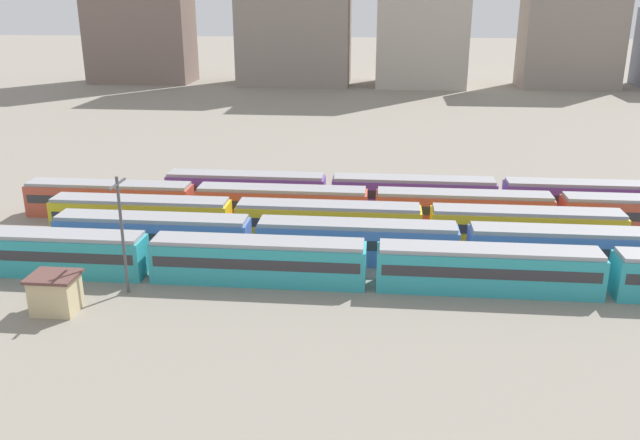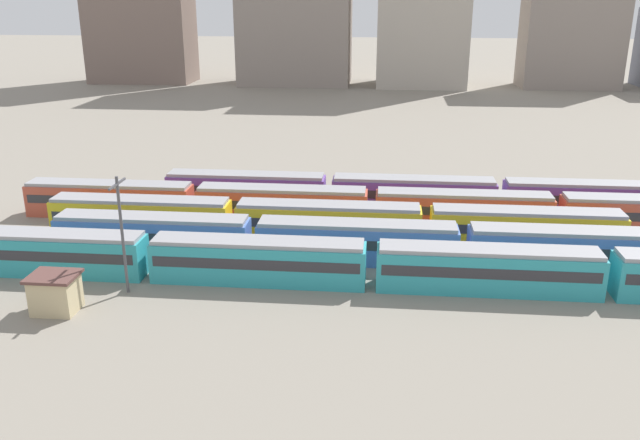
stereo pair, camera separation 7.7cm
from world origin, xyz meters
TOP-DOWN VIEW (x-y plane):
  - ground_plane at (0.00, 10.40)m, footprint 600.00×600.00m
  - train_track_0 at (36.24, 0.00)m, footprint 112.50×3.06m
  - train_track_2 at (12.89, 10.40)m, footprint 55.80×3.06m
  - train_track_3 at (26.41, 15.60)m, footprint 93.60×3.06m
  - train_track_4 at (30.94, 20.80)m, footprint 74.70×3.06m
  - catenary_pole_0 at (-2.34, -3.21)m, footprint 0.24×3.20m
  - signal_hut at (-6.48, -7.00)m, footprint 3.60×3.00m
  - distant_building_3 at (63.53, 125.19)m, footprint 23.67×13.42m

SIDE VIEW (x-z plane):
  - ground_plane at x=0.00m, z-range 0.00..0.00m
  - signal_hut at x=-6.48m, z-range 0.03..3.07m
  - train_track_2 at x=12.89m, z-range 0.03..3.78m
  - train_track_0 at x=36.24m, z-range 0.03..3.78m
  - train_track_3 at x=26.41m, z-range 0.03..3.78m
  - train_track_4 at x=30.94m, z-range 0.03..3.78m
  - catenary_pole_0 at x=-2.34m, z-range 0.54..10.33m
  - distant_building_3 at x=63.53m, z-range 0.00..35.59m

